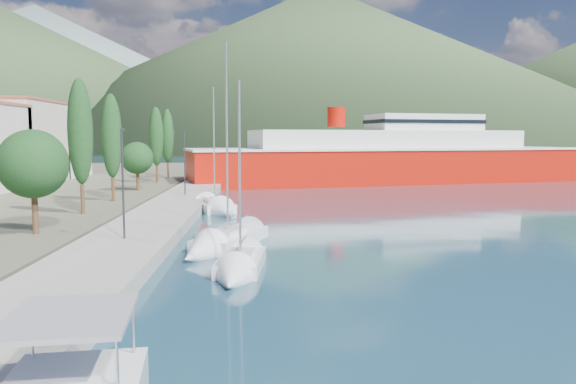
{
  "coord_description": "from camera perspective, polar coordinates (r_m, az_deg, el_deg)",
  "views": [
    {
      "loc": [
        -1.24,
        -15.5,
        6.39
      ],
      "look_at": [
        0.0,
        14.0,
        3.5
      ],
      "focal_mm": 35.0,
      "sensor_mm": 36.0,
      "label": 1
    }
  ],
  "objects": [
    {
      "name": "ground",
      "position": [
        135.65,
        -1.88,
        2.89
      ],
      "size": [
        1400.0,
        1400.0,
        0.0
      ],
      "primitive_type": "plane",
      "color": "#1B3F52"
    },
    {
      "name": "quay",
      "position": [
        42.64,
        -12.88,
        -2.62
      ],
      "size": [
        5.0,
        88.0,
        0.8
      ],
      "primitive_type": "cube",
      "color": "gray",
      "rests_on": "ground"
    },
    {
      "name": "hills_far",
      "position": [
        653.33,
        10.19,
        11.75
      ],
      "size": [
        1480.0,
        900.0,
        180.0
      ],
      "color": "slate",
      "rests_on": "ground"
    },
    {
      "name": "hills_near",
      "position": [
        402.77,
        12.13,
        11.57
      ],
      "size": [
        1010.0,
        520.0,
        115.0
      ],
      "color": "#324729",
      "rests_on": "ground"
    },
    {
      "name": "tree_row",
      "position": [
        47.29,
        -19.07,
        4.6
      ],
      "size": [
        4.04,
        64.13,
        10.68
      ],
      "color": "#47301E",
      "rests_on": "land_strip"
    },
    {
      "name": "lamp_posts",
      "position": [
        32.3,
        -16.31,
        1.27
      ],
      "size": [
        0.15,
        47.42,
        6.06
      ],
      "color": "#2D2D33",
      "rests_on": "quay"
    },
    {
      "name": "sailboat_near",
      "position": [
        26.13,
        -5.23,
        -7.97
      ],
      "size": [
        2.62,
        7.01,
        9.86
      ],
      "color": "silver",
      "rests_on": "ground"
    },
    {
      "name": "sailboat_mid",
      "position": [
        31.83,
        -7.42,
        -5.47
      ],
      "size": [
        5.33,
        9.08,
        12.71
      ],
      "color": "silver",
      "rests_on": "ground"
    },
    {
      "name": "sailboat_far",
      "position": [
        47.58,
        -6.97,
        -1.77
      ],
      "size": [
        5.01,
        8.31,
        11.64
      ],
      "color": "silver",
      "rests_on": "ground"
    },
    {
      "name": "ferry",
      "position": [
        80.53,
        10.14,
        3.35
      ],
      "size": [
        56.68,
        24.39,
        11.02
      ],
      "color": "#AF1005",
      "rests_on": "ground"
    }
  ]
}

